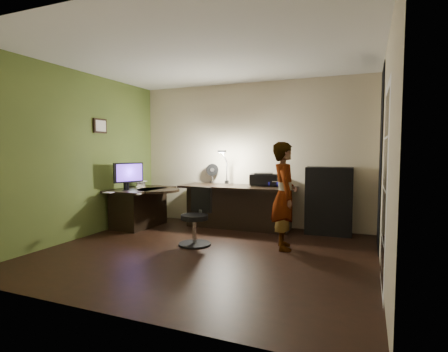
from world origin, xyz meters
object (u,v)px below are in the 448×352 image
at_px(desk_left, 141,208).
at_px(office_chair, 195,217).
at_px(monitor, 128,181).
at_px(cabinet, 329,201).
at_px(person, 284,196).
at_px(desk_right, 237,207).

height_order(desk_left, office_chair, office_chair).
height_order(monitor, office_chair, monitor).
distance_m(desk_left, cabinet, 3.40).
bearing_deg(monitor, person, 22.77).
relative_size(desk_right, monitor, 3.76).
bearing_deg(person, desk_left, 61.85).
bearing_deg(desk_left, monitor, -95.21).
bearing_deg(monitor, cabinet, 42.38).
relative_size(monitor, person, 0.36).
distance_m(desk_left, monitor, 0.62).
relative_size(desk_right, office_chair, 2.41).
xyz_separation_m(desk_left, monitor, (-0.04, -0.32, 0.53)).
distance_m(desk_right, office_chair, 1.34).
xyz_separation_m(cabinet, monitor, (-3.35, -1.05, 0.32)).
bearing_deg(office_chair, monitor, 169.86).
bearing_deg(cabinet, person, -115.59).
bearing_deg(monitor, office_chair, 8.89).
height_order(desk_right, monitor, monitor).
height_order(desk_right, office_chair, office_chair).
relative_size(monitor, office_chair, 0.64).
xyz_separation_m(desk_right, cabinet, (1.59, 0.18, 0.18)).
relative_size(desk_right, person, 1.35).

